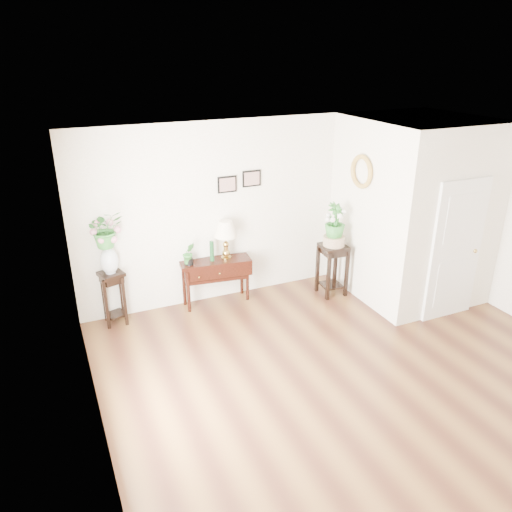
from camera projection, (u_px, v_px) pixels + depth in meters
floor at (359, 378)px, 6.13m from camera, size 6.00×5.50×0.02m
ceiling at (381, 149)px, 5.04m from camera, size 6.00×5.50×0.02m
wall_back at (266, 208)px, 7.90m from camera, size 6.00×0.02×2.80m
wall_left at (92, 332)px, 4.47m from camera, size 0.02×5.50×2.80m
partition at (412, 208)px, 7.87m from camera, size 1.80×1.95×2.80m
door at (456, 251)px, 7.16m from camera, size 0.90×0.05×2.10m
art_print_left at (227, 184)px, 7.47m from camera, size 0.30×0.02×0.25m
art_print_right at (252, 178)px, 7.60m from camera, size 0.30×0.02×0.25m
wall_ornament at (361, 172)px, 7.37m from camera, size 0.07×0.51×0.51m
console_table at (216, 281)px, 7.81m from camera, size 1.13×0.50×0.73m
table_lamp at (226, 237)px, 7.60m from camera, size 0.38×0.38×0.62m
green_vase at (212, 250)px, 7.58m from camera, size 0.08×0.08×0.32m
potted_plant at (189, 254)px, 7.44m from camera, size 0.19×0.15×0.33m
plant_stand_a at (114, 298)px, 7.20m from camera, size 0.39×0.39×0.81m
porcelain_vase at (109, 258)px, 6.96m from camera, size 0.26×0.26×0.44m
lily_arrangement at (105, 228)px, 6.79m from camera, size 0.53×0.48×0.53m
plant_stand_b at (332, 270)px, 8.07m from camera, size 0.44×0.44×0.85m
ceramic_bowl at (334, 240)px, 7.87m from camera, size 0.34×0.34×0.15m
narcissus at (335, 221)px, 7.74m from camera, size 0.41×0.41×0.57m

